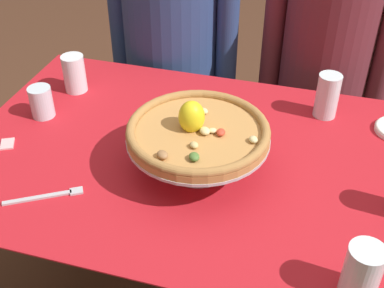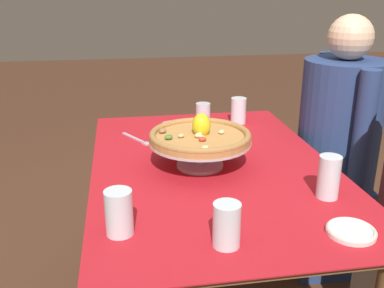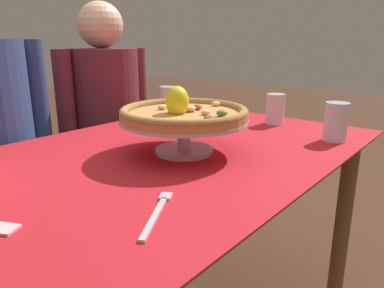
% 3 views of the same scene
% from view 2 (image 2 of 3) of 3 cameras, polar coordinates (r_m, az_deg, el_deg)
% --- Properties ---
extents(dining_table, '(1.34, 0.88, 0.72)m').
position_cam_2_polar(dining_table, '(1.67, 2.63, -5.89)').
color(dining_table, brown).
rests_on(dining_table, ground).
extents(pizza_stand, '(0.37, 0.37, 0.10)m').
position_cam_2_polar(pizza_stand, '(1.59, 1.05, -0.50)').
color(pizza_stand, '#B7B7C1').
rests_on(pizza_stand, dining_table).
extents(pizza, '(0.37, 0.37, 0.10)m').
position_cam_2_polar(pizza, '(1.57, 1.05, 1.11)').
color(pizza, '#BC8447').
rests_on(pizza, pizza_stand).
extents(water_glass_front_right, '(0.08, 0.08, 0.13)m').
position_cam_2_polar(water_glass_front_right, '(1.20, -9.44, -9.08)').
color(water_glass_front_right, silver).
rests_on(water_glass_front_right, dining_table).
extents(water_glass_back_left, '(0.07, 0.07, 0.12)m').
position_cam_2_polar(water_glass_back_left, '(2.11, 6.04, 4.11)').
color(water_glass_back_left, white).
rests_on(water_glass_back_left, dining_table).
extents(water_glass_side_right, '(0.07, 0.07, 0.12)m').
position_cam_2_polar(water_glass_side_right, '(1.14, 4.51, -10.74)').
color(water_glass_side_right, silver).
rests_on(water_glass_side_right, dining_table).
extents(water_glass_back_right, '(0.07, 0.07, 0.14)m').
position_cam_2_polar(water_glass_back_right, '(1.43, 17.29, -4.38)').
color(water_glass_back_right, silver).
rests_on(water_glass_back_right, dining_table).
extents(water_glass_side_left, '(0.07, 0.07, 0.10)m').
position_cam_2_polar(water_glass_side_left, '(2.10, 1.44, 3.84)').
color(water_glass_side_left, silver).
rests_on(water_glass_side_left, dining_table).
extents(side_plate, '(0.13, 0.13, 0.02)m').
position_cam_2_polar(side_plate, '(1.28, 19.94, -10.55)').
color(side_plate, white).
rests_on(side_plate, dining_table).
extents(dinner_fork, '(0.18, 0.12, 0.01)m').
position_cam_2_polar(dinner_fork, '(1.90, -7.13, 0.60)').
color(dinner_fork, '#B7B7C1').
rests_on(dinner_fork, dining_table).
extents(sugar_packet, '(0.05, 0.06, 0.00)m').
position_cam_2_polar(sugar_packet, '(2.11, -3.04, 2.80)').
color(sugar_packet, beige).
rests_on(sugar_packet, dining_table).
extents(diner_left, '(0.52, 0.39, 1.24)m').
position_cam_2_polar(diner_left, '(2.14, 18.20, -1.23)').
color(diner_left, navy).
rests_on(diner_left, ground).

